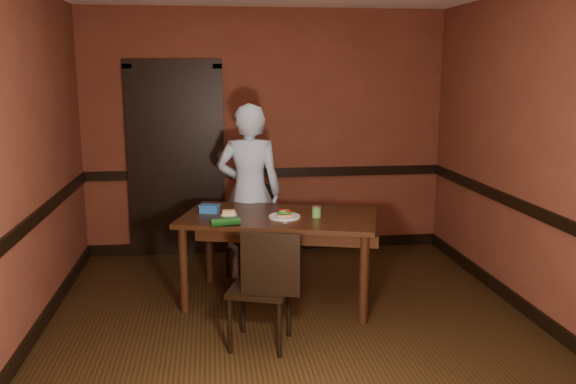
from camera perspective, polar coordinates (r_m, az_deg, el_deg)
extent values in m
cube|color=black|center=(4.97, 0.53, -12.75)|extent=(4.00, 4.50, 0.01)
cube|color=#5F2C1D|center=(6.81, -2.06, 5.57)|extent=(4.00, 0.02, 2.70)
cube|color=#5F2C1D|center=(2.43, 7.91, -4.89)|extent=(4.00, 0.02, 2.70)
cube|color=#5F2C1D|center=(4.75, -24.09, 2.13)|extent=(0.02, 4.50, 2.70)
cube|color=#5F2C1D|center=(5.25, 22.75, 3.02)|extent=(0.02, 4.50, 2.70)
cube|color=black|center=(6.86, -2.02, 1.81)|extent=(4.00, 0.03, 0.10)
cube|color=black|center=(4.83, -23.50, -3.13)|extent=(0.03, 4.50, 0.10)
cube|color=black|center=(5.32, 22.24, -1.78)|extent=(0.03, 4.50, 0.10)
cube|color=black|center=(7.04, -1.97, -4.95)|extent=(4.00, 0.03, 0.12)
cube|color=black|center=(5.09, -22.75, -12.34)|extent=(0.03, 4.50, 0.12)
cube|color=black|center=(5.56, 21.59, -10.25)|extent=(0.03, 4.50, 0.12)
cube|color=black|center=(6.79, -10.44, 2.61)|extent=(0.85, 0.04, 2.05)
cube|color=black|center=(6.86, -14.40, 2.52)|extent=(0.10, 0.06, 2.15)
cube|color=black|center=(6.80, -6.43, 2.74)|extent=(0.10, 0.06, 2.15)
cube|color=black|center=(6.74, -10.76, 11.71)|extent=(1.05, 0.06, 0.10)
cube|color=black|center=(5.44, -0.79, -6.20)|extent=(1.87, 1.37, 0.79)
imported|color=#A7C3DE|center=(5.95, -3.63, -0.02)|extent=(0.68, 0.50, 1.73)
cylinder|color=white|center=(5.24, -0.33, -2.35)|extent=(0.27, 0.27, 0.01)
cube|color=tan|center=(5.23, -0.33, -2.17)|extent=(0.13, 0.11, 0.02)
ellipsoid|color=#2F8E28|center=(5.23, -0.33, -1.92)|extent=(0.11, 0.10, 0.03)
cylinder|color=#C10D07|center=(5.24, -0.63, -1.71)|extent=(0.05, 0.05, 0.01)
cylinder|color=#C10D07|center=(5.22, 0.03, -1.75)|extent=(0.05, 0.05, 0.01)
cylinder|color=#81AB5E|center=(5.20, -0.64, -1.82)|extent=(0.03, 0.03, 0.01)
cylinder|color=#81AB5E|center=(5.25, -0.08, -1.68)|extent=(0.03, 0.03, 0.01)
cylinder|color=#81AB5E|center=(5.22, -0.33, -1.75)|extent=(0.03, 0.03, 0.01)
cylinder|color=#549941|center=(5.25, 2.69, -1.93)|extent=(0.08, 0.08, 0.08)
cylinder|color=#B1B1AC|center=(5.24, 2.69, -1.42)|extent=(0.08, 0.08, 0.01)
cylinder|color=white|center=(5.34, -5.56, -2.16)|extent=(0.15, 0.15, 0.01)
cube|color=#EAC66A|center=(5.33, -5.56, -1.91)|extent=(0.11, 0.07, 0.04)
cube|color=#2566B7|center=(5.46, -7.35, -1.61)|extent=(0.18, 0.15, 0.06)
cube|color=#2566B7|center=(5.45, -7.36, -1.24)|extent=(0.19, 0.16, 0.01)
cylinder|color=#0F3F12|center=(4.98, -5.88, -2.80)|extent=(0.25, 0.12, 0.07)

